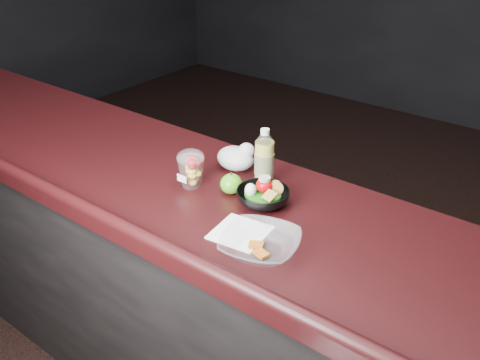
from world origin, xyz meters
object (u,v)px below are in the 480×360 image
at_px(lemonade_bottle, 264,161).
at_px(snack_bowl, 263,196).
at_px(takeout_bowl, 260,245).
at_px(green_apple, 231,184).
at_px(fruit_cup, 191,168).

bearing_deg(lemonade_bottle, snack_bowl, -56.41).
height_order(lemonade_bottle, snack_bowl, lemonade_bottle).
xyz_separation_m(lemonade_bottle, snack_bowl, (0.08, -0.12, -0.06)).
bearing_deg(snack_bowl, takeout_bowl, -56.28).
height_order(snack_bowl, takeout_bowl, snack_bowl).
distance_m(green_apple, takeout_bowl, 0.36).
bearing_deg(lemonade_bottle, takeout_bowl, -56.33).
bearing_deg(snack_bowl, green_apple, -178.68).
bearing_deg(fruit_cup, lemonade_bottle, 40.72).
height_order(fruit_cup, takeout_bowl, fruit_cup).
bearing_deg(fruit_cup, snack_bowl, 9.80).
distance_m(lemonade_bottle, green_apple, 0.14).
distance_m(fruit_cup, green_apple, 0.16).
height_order(lemonade_bottle, green_apple, lemonade_bottle).
relative_size(fruit_cup, snack_bowl, 0.71).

